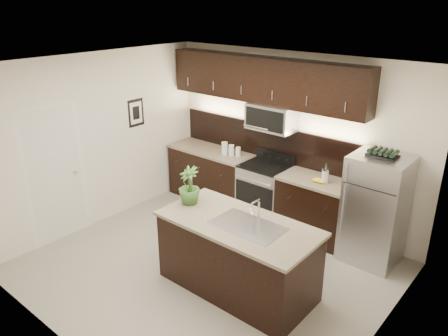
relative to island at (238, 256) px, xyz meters
name	(u,v)px	position (x,y,z in m)	size (l,w,h in m)	color
ground	(207,267)	(-0.58, 0.08, -0.47)	(4.50, 4.50, 0.00)	gray
room_walls	(197,149)	(-0.69, 0.04, 1.22)	(4.52, 4.02, 2.71)	silver
counter_run	(255,188)	(-1.04, 1.77, 0.00)	(3.51, 0.65, 0.94)	black
upper_fixtures	(265,87)	(-1.01, 1.92, 1.67)	(3.49, 0.40, 1.66)	black
island	(238,256)	(0.00, 0.00, 0.00)	(1.96, 0.96, 0.94)	black
sink_faucet	(249,224)	(0.15, 0.01, 0.48)	(0.84, 0.50, 0.28)	silver
refrigerator	(375,210)	(1.01, 1.71, 0.29)	(0.74, 0.67, 1.53)	#B2B2B7
wine_rack	(383,153)	(1.01, 1.71, 1.10)	(0.38, 0.23, 0.09)	black
plant	(189,186)	(-0.80, 0.00, 0.72)	(0.28, 0.28, 0.50)	#335B24
canisters	(230,150)	(-1.57, 1.75, 0.57)	(0.32, 0.18, 0.22)	silver
french_press	(325,176)	(0.23, 1.72, 0.58)	(0.10, 0.10, 0.29)	silver
bananas	(316,179)	(0.11, 1.69, 0.50)	(0.19, 0.15, 0.06)	yellow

